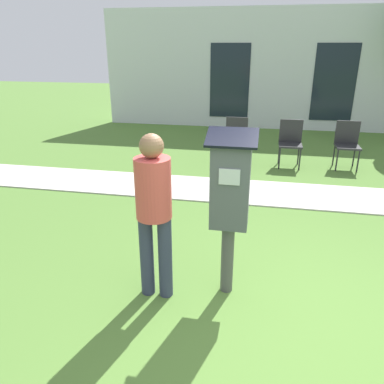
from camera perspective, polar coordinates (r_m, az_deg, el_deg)
ground_plane at (r=3.53m, az=14.92°, el=-19.17°), size 40.00×40.00×0.00m
sidewalk at (r=6.21m, az=13.50°, el=-0.29°), size 12.00×1.10×0.02m
building_facade at (r=11.05m, az=13.48°, el=17.58°), size 10.00×0.26×3.20m
parking_meter at (r=3.35m, az=5.79°, el=-0.33°), size 0.44×0.31×1.59m
person_standing at (r=3.33m, az=-5.83°, el=-2.12°), size 0.32×0.32×1.58m
outdoor_chair_left at (r=7.69m, az=6.73°, el=8.41°), size 0.44×0.44×0.90m
outdoor_chair_middle at (r=7.63m, az=14.77°, el=7.76°), size 0.44×0.44×0.90m
outdoor_chair_right at (r=7.85m, az=22.57°, el=7.19°), size 0.44×0.44×0.90m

